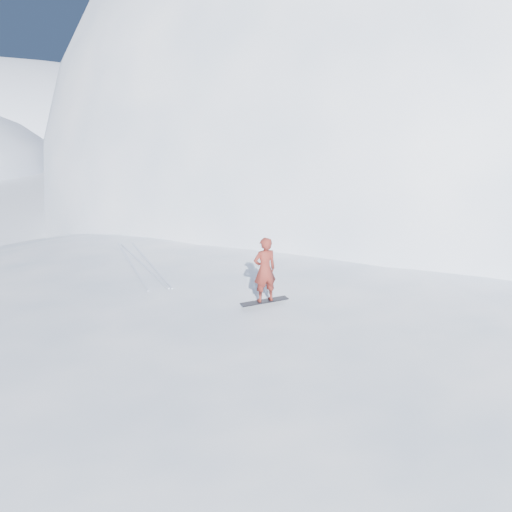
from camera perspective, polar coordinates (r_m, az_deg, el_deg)
The scene contains 8 objects.
ground at distance 15.88m, azimuth -6.27°, elevation -13.13°, with size 400.00×400.00×0.00m, color white.
near_ridge at distance 18.64m, azimuth -4.59°, elevation -8.31°, with size 36.00×28.00×4.80m, color white.
summit_peak at distance 46.92m, azimuth 16.27°, elevation 6.47°, with size 60.00×56.00×56.00m, color white.
peak_shoulder at distance 36.53m, azimuth 4.66°, elevation 4.28°, with size 28.00×24.00×18.00m, color white.
wind_bumps at distance 17.68m, azimuth -9.12°, elevation -9.95°, with size 16.00×14.40×1.00m.
snowboard at distance 14.66m, azimuth 0.99°, elevation -5.17°, with size 1.46×0.27×0.02m, color black.
snowboarder at distance 14.32m, azimuth 1.01°, elevation -1.58°, with size 0.70×0.46×1.91m, color maroon.
board_tracks at distance 18.61m, azimuth -13.03°, elevation -0.75°, with size 1.72×5.94×0.04m.
Camera 1 is at (-1.80, -13.65, 7.90)m, focal length 35.00 mm.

